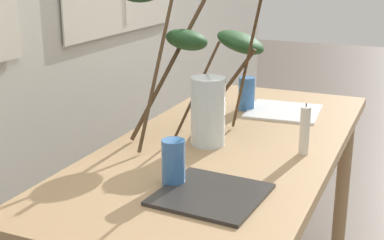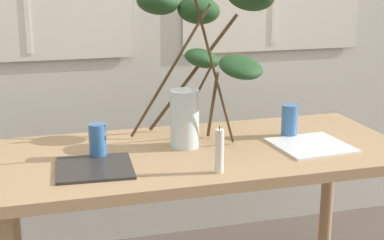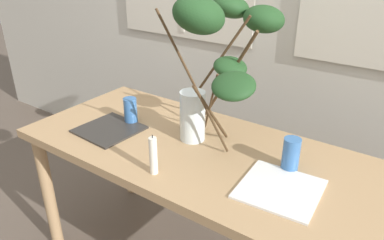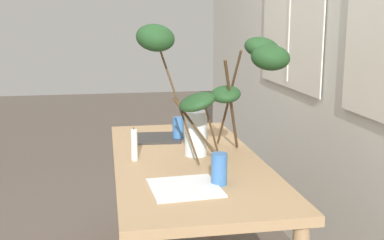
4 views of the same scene
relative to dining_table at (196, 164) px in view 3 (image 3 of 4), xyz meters
name	(u,v)px [view 3 (image 3 of 4)]	position (x,y,z in m)	size (l,w,h in m)	color
dining_table	(196,164)	(0.00, 0.00, 0.00)	(1.59, 0.72, 0.73)	tan
vase_with_branches	(225,50)	(0.04, 0.15, 0.49)	(0.51, 0.80, 0.68)	silver
drinking_glass_blue_left	(131,111)	(-0.40, 0.01, 0.15)	(0.06, 0.06, 0.13)	#386BAD
drinking_glass_blue_right	(291,154)	(0.40, 0.07, 0.15)	(0.07, 0.07, 0.14)	#386BAD
plate_square_left	(109,129)	(-0.43, -0.11, 0.09)	(0.26, 0.26, 0.01)	#2D2B28
plate_square_right	(280,189)	(0.43, -0.08, 0.09)	(0.28, 0.28, 0.01)	white
pillar_candle	(153,156)	(-0.02, -0.26, 0.16)	(0.03, 0.03, 0.17)	silver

